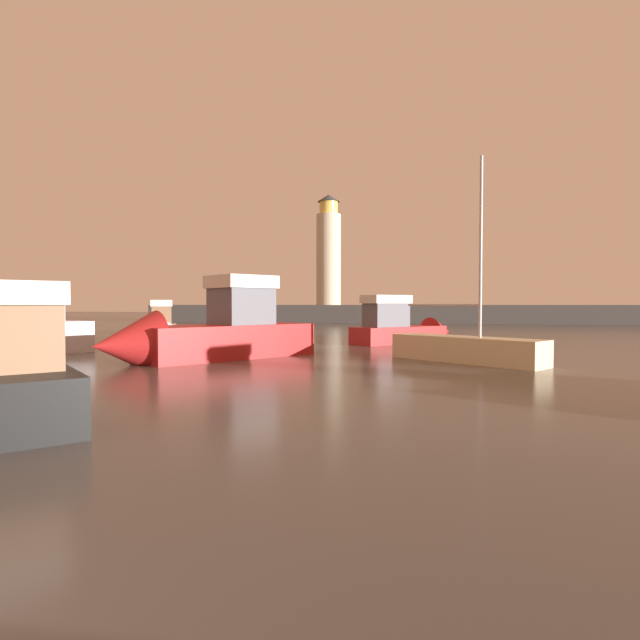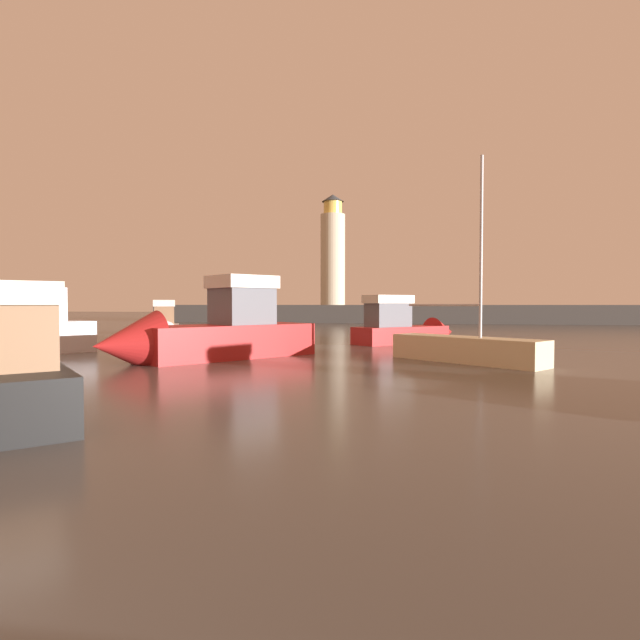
{
  "view_description": "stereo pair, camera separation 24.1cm",
  "coord_description": "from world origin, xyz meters",
  "px_view_note": "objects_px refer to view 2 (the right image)",
  "views": [
    {
      "loc": [
        3.57,
        -0.71,
        2.28
      ],
      "look_at": [
        0.06,
        19.12,
        1.66
      ],
      "focal_mm": 28.42,
      "sensor_mm": 36.0,
      "label": 1
    },
    {
      "loc": [
        3.8,
        -0.66,
        2.28
      ],
      "look_at": [
        0.06,
        19.12,
        1.66
      ],
      "focal_mm": 28.42,
      "sensor_mm": 36.0,
      "label": 2
    }
  ],
  "objects_px": {
    "motorboat_0": "(205,333)",
    "motorboat_3": "(409,328)",
    "lighthouse": "(333,253)",
    "motorboat_1": "(164,329)",
    "motorboat_5": "(0,370)",
    "sailboat_moored": "(466,348)"
  },
  "relations": [
    {
      "from": "motorboat_0",
      "to": "motorboat_3",
      "type": "distance_m",
      "value": 13.51
    },
    {
      "from": "lighthouse",
      "to": "motorboat_1",
      "type": "xyz_separation_m",
      "value": [
        -4.11,
        -36.39,
        -8.03
      ]
    },
    {
      "from": "motorboat_0",
      "to": "motorboat_5",
      "type": "distance_m",
      "value": 10.12
    },
    {
      "from": "motorboat_3",
      "to": "sailboat_moored",
      "type": "height_order",
      "value": "sailboat_moored"
    },
    {
      "from": "motorboat_1",
      "to": "sailboat_moored",
      "type": "bearing_deg",
      "value": -22.84
    },
    {
      "from": "lighthouse",
      "to": "sailboat_moored",
      "type": "distance_m",
      "value": 45.84
    },
    {
      "from": "motorboat_0",
      "to": "sailboat_moored",
      "type": "distance_m",
      "value": 10.59
    },
    {
      "from": "lighthouse",
      "to": "motorboat_0",
      "type": "xyz_separation_m",
      "value": [
        1.86,
        -44.25,
        -7.78
      ]
    },
    {
      "from": "motorboat_1",
      "to": "motorboat_5",
      "type": "height_order",
      "value": "motorboat_5"
    },
    {
      "from": "motorboat_0",
      "to": "motorboat_1",
      "type": "height_order",
      "value": "motorboat_0"
    },
    {
      "from": "motorboat_0",
      "to": "motorboat_5",
      "type": "height_order",
      "value": "motorboat_0"
    },
    {
      "from": "motorboat_3",
      "to": "sailboat_moored",
      "type": "relative_size",
      "value": 0.83
    },
    {
      "from": "motorboat_5",
      "to": "sailboat_moored",
      "type": "relative_size",
      "value": 0.87
    },
    {
      "from": "lighthouse",
      "to": "motorboat_1",
      "type": "height_order",
      "value": "lighthouse"
    },
    {
      "from": "motorboat_0",
      "to": "sailboat_moored",
      "type": "relative_size",
      "value": 1.12
    },
    {
      "from": "motorboat_1",
      "to": "motorboat_5",
      "type": "relative_size",
      "value": 0.9
    },
    {
      "from": "sailboat_moored",
      "to": "motorboat_0",
      "type": "bearing_deg",
      "value": -175.11
    },
    {
      "from": "motorboat_1",
      "to": "motorboat_3",
      "type": "relative_size",
      "value": 0.95
    },
    {
      "from": "motorboat_3",
      "to": "motorboat_5",
      "type": "distance_m",
      "value": 22.55
    },
    {
      "from": "motorboat_3",
      "to": "motorboat_1",
      "type": "bearing_deg",
      "value": -168.44
    },
    {
      "from": "motorboat_3",
      "to": "motorboat_5",
      "type": "relative_size",
      "value": 0.95
    },
    {
      "from": "lighthouse",
      "to": "motorboat_5",
      "type": "bearing_deg",
      "value": -88.43
    }
  ]
}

